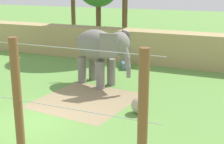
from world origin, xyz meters
name	(u,v)px	position (x,y,z in m)	size (l,w,h in m)	color
ground_plane	(32,122)	(0.00, 0.00, 0.00)	(120.00, 120.00, 0.00)	#609342
dirt_patch	(86,100)	(0.79, 3.20, 0.00)	(4.34, 4.61, 0.01)	#937F5B
embankment_wall	(132,45)	(0.00, 12.02, 1.15)	(36.00, 1.80, 2.30)	tan
elephant	(100,49)	(0.40, 5.72, 2.09)	(4.05, 2.58, 3.16)	gray
enrichment_ball	(140,105)	(3.77, 2.67, 0.38)	(0.76, 0.76, 0.76)	tan
feed_trough	(125,65)	(0.26, 9.88, 0.22)	(1.11, 1.47, 0.44)	slate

